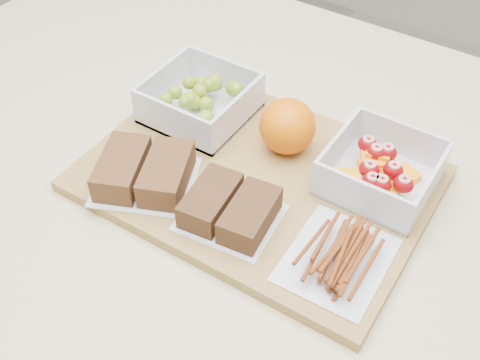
{
  "coord_description": "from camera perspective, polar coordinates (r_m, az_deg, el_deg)",
  "views": [
    {
      "loc": [
        0.3,
        -0.45,
        1.45
      ],
      "look_at": [
        0.02,
        -0.02,
        0.93
      ],
      "focal_mm": 45.0,
      "sensor_mm": 36.0,
      "label": 1
    }
  ],
  "objects": [
    {
      "name": "sandwich_bag_center",
      "position": [
        0.69,
        -0.94,
        -2.72
      ],
      "size": [
        0.12,
        0.11,
        0.03
      ],
      "color": "silver",
      "rests_on": "cutting_board"
    },
    {
      "name": "counter",
      "position": [
        1.14,
        -0.36,
        -16.3
      ],
      "size": [
        1.2,
        0.9,
        0.9
      ],
      "primitive_type": "cube",
      "color": "beige",
      "rests_on": "ground"
    },
    {
      "name": "fruit_container",
      "position": [
        0.75,
        13.15,
        0.78
      ],
      "size": [
        0.13,
        0.13,
        0.05
      ],
      "color": "silver",
      "rests_on": "cutting_board"
    },
    {
      "name": "grape_container",
      "position": [
        0.84,
        -3.62,
        7.57
      ],
      "size": [
        0.13,
        0.13,
        0.06
      ],
      "color": "silver",
      "rests_on": "cutting_board"
    },
    {
      "name": "cutting_board",
      "position": [
        0.76,
        1.59,
        0.13
      ],
      "size": [
        0.42,
        0.3,
        0.02
      ],
      "primitive_type": "cube",
      "rotation": [
        0.0,
        0.0,
        0.01
      ],
      "color": "#9E7C41",
      "rests_on": "counter"
    },
    {
      "name": "pretzel_bag",
      "position": [
        0.67,
        9.32,
        -6.8
      ],
      "size": [
        0.11,
        0.13,
        0.03
      ],
      "color": "silver",
      "rests_on": "cutting_board"
    },
    {
      "name": "sandwich_bag_left",
      "position": [
        0.74,
        -9.05,
        0.8
      ],
      "size": [
        0.15,
        0.15,
        0.04
      ],
      "color": "silver",
      "rests_on": "cutting_board"
    },
    {
      "name": "orange",
      "position": [
        0.77,
        4.52,
        5.1
      ],
      "size": [
        0.07,
        0.07,
        0.07
      ],
      "primitive_type": "sphere",
      "color": "orange",
      "rests_on": "cutting_board"
    }
  ]
}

